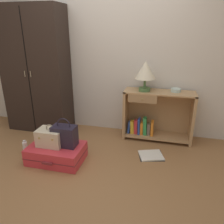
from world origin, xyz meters
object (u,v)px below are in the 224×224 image
suitcase_large (57,153)px  bookshelf (155,116)px  bottle (25,147)px  open_book_on_floor (151,155)px  handbag (65,136)px  table_lamp (145,71)px  wardrobe (36,71)px  train_case (51,137)px  bowl (176,90)px

suitcase_large → bookshelf: bearing=39.0°
bottle → open_book_on_floor: bottle is taller
handbag → table_lamp: bearing=44.6°
suitcase_large → handbag: bearing=20.9°
bookshelf → wardrobe: bearing=-178.2°
train_case → bottle: train_case is taller
train_case → bottle: bearing=173.0°
table_lamp → handbag: 1.45m
wardrobe → bowl: 2.22m
handbag → bottle: 0.69m
wardrobe → table_lamp: bearing=0.8°
bowl → train_case: 1.88m
wardrobe → bookshelf: wardrobe is taller
wardrobe → open_book_on_floor: wardrobe is taller
bowl → open_book_on_floor: 1.02m
wardrobe → handbag: wardrobe is taller
table_lamp → suitcase_large: table_lamp is taller
table_lamp → bottle: table_lamp is taller
open_book_on_floor → train_case: bearing=-162.8°
open_book_on_floor → bookshelf: bearing=90.2°
suitcase_large → train_case: 0.23m
table_lamp → open_book_on_floor: bearing=-70.6°
bookshelf → suitcase_large: bearing=-141.0°
suitcase_large → train_case: bearing=169.8°
bookshelf → bowl: 0.50m
wardrobe → bookshelf: 2.04m
table_lamp → bowl: table_lamp is taller
table_lamp → open_book_on_floor: table_lamp is taller
train_case → handbag: (0.18, 0.03, 0.03)m
bookshelf → handbag: bookshelf is taller
bowl → table_lamp: bearing=-172.6°
bowl → open_book_on_floor: size_ratio=0.38×
bookshelf → table_lamp: bearing=-168.3°
bowl → bottle: bearing=-155.0°
bookshelf → table_lamp: table_lamp is taller
bowl → bottle: (-1.99, -0.93, -0.71)m
bookshelf → handbag: (-1.09, -0.93, -0.02)m
table_lamp → suitcase_large: 1.68m
handbag → bookshelf: bearing=40.5°
bowl → bottle: bowl is taller
wardrobe → suitcase_large: 1.47m
bowl → train_case: size_ratio=0.45×
suitcase_large → train_case: train_case is taller
handbag → open_book_on_floor: 1.20m
wardrobe → bottle: size_ratio=10.19×
table_lamp → bowl: bearing=7.4°
bowl → train_case: (-1.54, -0.98, -0.47)m
bookshelf → train_case: bearing=-142.9°
open_book_on_floor → bottle: bearing=-168.9°
suitcase_large → open_book_on_floor: bearing=18.6°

